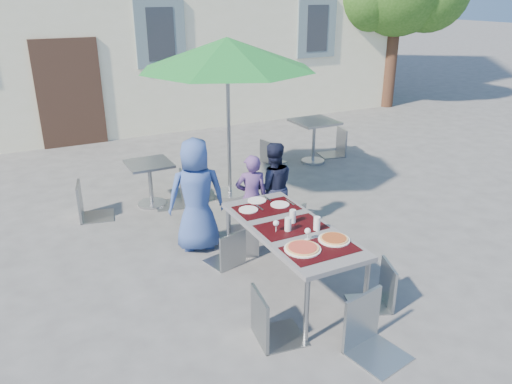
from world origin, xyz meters
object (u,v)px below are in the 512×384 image
child_1 (252,197)px  bg_chair_l_0 (85,179)px  pizza_near_left (303,248)px  cafe_table_1 (314,133)px  pizza_near_right (334,239)px  chair_0 (228,228)px  cafe_table_0 (150,178)px  dining_table (291,232)px  bg_chair_l_1 (270,138)px  chair_3 (271,287)px  patio_umbrella (227,55)px  chair_4 (381,261)px  bg_chair_r_1 (338,126)px  child_2 (272,187)px  chair_5 (374,293)px  child_0 (196,195)px  bg_chair_r_0 (175,169)px  chair_1 (242,217)px  chair_2 (289,202)px

child_1 → bg_chair_l_0: (-1.82, 1.62, 0.03)m
pizza_near_left → bg_chair_l_0: (-1.49, 3.39, -0.16)m
cafe_table_1 → pizza_near_right: bearing=-120.9°
pizza_near_right → chair_0: chair_0 is taller
child_1 → cafe_table_0: child_1 is taller
dining_table → pizza_near_right: 0.52m
dining_table → bg_chair_l_0: (-1.65, 2.91, -0.09)m
pizza_near_right → chair_0: (-0.62, 1.23, -0.28)m
pizza_near_right → bg_chair_l_1: size_ratio=0.38×
pizza_near_left → chair_3: 0.53m
child_1 → patio_umbrella: 2.16m
chair_4 → bg_chair_r_1: bg_chair_r_1 is taller
pizza_near_right → bg_chair_l_1: bearing=69.2°
child_2 → chair_5: bearing=96.5°
chair_0 → bg_chair_l_0: bearing=120.2°
chair_0 → cafe_table_1: (3.04, 2.81, 0.09)m
pizza_near_right → dining_table: bearing=115.8°
child_0 → bg_chair_r_1: child_0 is taller
chair_4 → bg_chair_r_0: bearing=106.2°
chair_1 → bg_chair_l_1: bearing=55.9°
chair_1 → chair_2: size_ratio=0.91×
chair_1 → cafe_table_1: chair_1 is taller
chair_0 → child_2: bearing=33.3°
chair_5 → bg_chair_l_1: bearing=71.1°
chair_5 → child_1: bearing=88.7°
child_1 → chair_0: 0.78m
chair_3 → patio_umbrella: patio_umbrella is taller
chair_0 → bg_chair_r_0: 2.03m
child_2 → pizza_near_right: bearing=95.9°
chair_3 → chair_4: bearing=-0.7°
chair_1 → dining_table: bearing=-81.2°
pizza_near_right → chair_3: bearing=-165.5°
chair_2 → patio_umbrella: size_ratio=0.38×
chair_5 → chair_3: bearing=143.3°
child_0 → child_1: bearing=-171.9°
dining_table → bg_chair_r_1: bg_chair_r_1 is taller
pizza_near_right → chair_5: 0.79m
child_2 → chair_3: (-1.15, -2.06, -0.05)m
child_1 → chair_3: 2.12m
cafe_table_0 → bg_chair_l_1: 2.76m
child_2 → bg_chair_l_0: (-2.18, 1.53, -0.02)m
child_1 → chair_4: child_1 is taller
pizza_near_left → child_1: (0.34, 1.77, -0.19)m
pizza_near_left → pizza_near_right: bearing=3.1°
chair_5 → patio_umbrella: size_ratio=0.40×
cafe_table_0 → pizza_near_right: bearing=-74.9°
pizza_near_right → chair_0: bearing=116.8°
child_1 → bg_chair_l_0: child_1 is taller
chair_0 → bg_chair_r_0: (0.04, 2.03, 0.08)m
chair_0 → bg_chair_l_1: chair_0 is taller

